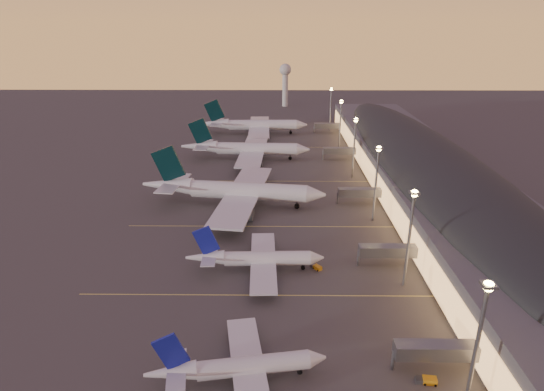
{
  "coord_description": "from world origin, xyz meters",
  "views": [
    {
      "loc": [
        3.51,
        -100.07,
        62.83
      ],
      "look_at": [
        2.0,
        45.0,
        7.0
      ],
      "focal_mm": 30.0,
      "sensor_mm": 36.0,
      "label": 1
    }
  ],
  "objects_px": {
    "baggage_tug_d": "(316,267)",
    "radar_tower": "(285,78)",
    "airliner_narrow_north": "(255,259)",
    "baggage_tug_b": "(427,380)",
    "airliner_wide_mid": "(246,149)",
    "airliner_wide_near": "(233,191)",
    "baggage_tug_c": "(293,261)",
    "airliner_narrow_south": "(238,367)",
    "airliner_wide_far": "(253,125)"
  },
  "relations": [
    {
      "from": "baggage_tug_d",
      "to": "airliner_narrow_south",
      "type": "bearing_deg",
      "value": -63.28
    },
    {
      "from": "airliner_narrow_south",
      "to": "baggage_tug_d",
      "type": "distance_m",
      "value": 45.1
    },
    {
      "from": "airliner_wide_far",
      "to": "baggage_tug_b",
      "type": "height_order",
      "value": "airliner_wide_far"
    },
    {
      "from": "airliner_wide_near",
      "to": "airliner_wide_mid",
      "type": "height_order",
      "value": "airliner_wide_near"
    },
    {
      "from": "baggage_tug_b",
      "to": "baggage_tug_d",
      "type": "distance_m",
      "value": 44.9
    },
    {
      "from": "airliner_narrow_north",
      "to": "radar_tower",
      "type": "xyz_separation_m",
      "value": [
        12.05,
        252.87,
        18.45
      ]
    },
    {
      "from": "airliner_wide_near",
      "to": "airliner_narrow_south",
      "type": "bearing_deg",
      "value": -76.81
    },
    {
      "from": "airliner_wide_mid",
      "to": "baggage_tug_c",
      "type": "relative_size",
      "value": 17.79
    },
    {
      "from": "radar_tower",
      "to": "baggage_tug_b",
      "type": "relative_size",
      "value": 8.03
    },
    {
      "from": "radar_tower",
      "to": "baggage_tug_c",
      "type": "relative_size",
      "value": 9.27
    },
    {
      "from": "baggage_tug_c",
      "to": "baggage_tug_d",
      "type": "relative_size",
      "value": 0.99
    },
    {
      "from": "airliner_narrow_north",
      "to": "baggage_tug_d",
      "type": "xyz_separation_m",
      "value": [
        16.47,
        0.85,
        -2.95
      ]
    },
    {
      "from": "airliner_wide_near",
      "to": "airliner_wide_mid",
      "type": "xyz_separation_m",
      "value": [
        0.79,
        59.16,
        -0.42
      ]
    },
    {
      "from": "baggage_tug_b",
      "to": "baggage_tug_c",
      "type": "relative_size",
      "value": 1.15
    },
    {
      "from": "airliner_wide_far",
      "to": "radar_tower",
      "type": "bearing_deg",
      "value": 76.44
    },
    {
      "from": "airliner_wide_far",
      "to": "baggage_tug_d",
      "type": "relative_size",
      "value": 18.23
    },
    {
      "from": "airliner_wide_near",
      "to": "airliner_narrow_north",
      "type": "bearing_deg",
      "value": -70.16
    },
    {
      "from": "airliner_wide_mid",
      "to": "baggage_tug_b",
      "type": "xyz_separation_m",
      "value": [
        43.06,
        -146.15,
        -4.61
      ]
    },
    {
      "from": "airliner_narrow_north",
      "to": "radar_tower",
      "type": "bearing_deg",
      "value": 85.34
    },
    {
      "from": "airliner_narrow_north",
      "to": "radar_tower",
      "type": "height_order",
      "value": "radar_tower"
    },
    {
      "from": "airliner_narrow_south",
      "to": "airliner_wide_mid",
      "type": "height_order",
      "value": "airliner_wide_mid"
    },
    {
      "from": "airliner_wide_far",
      "to": "radar_tower",
      "type": "height_order",
      "value": "radar_tower"
    },
    {
      "from": "baggage_tug_b",
      "to": "baggage_tug_d",
      "type": "relative_size",
      "value": 1.14
    },
    {
      "from": "airliner_wide_mid",
      "to": "baggage_tug_d",
      "type": "xyz_separation_m",
      "value": [
        25.89,
        -104.66,
        -4.67
      ]
    },
    {
      "from": "airliner_narrow_north",
      "to": "baggage_tug_b",
      "type": "relative_size",
      "value": 9.14
    },
    {
      "from": "baggage_tug_d",
      "to": "baggage_tug_c",
      "type": "bearing_deg",
      "value": -157.51
    },
    {
      "from": "radar_tower",
      "to": "baggage_tug_d",
      "type": "height_order",
      "value": "radar_tower"
    },
    {
      "from": "airliner_wide_far",
      "to": "baggage_tug_b",
      "type": "bearing_deg",
      "value": -79.42
    },
    {
      "from": "radar_tower",
      "to": "baggage_tug_c",
      "type": "xyz_separation_m",
      "value": [
        -1.93,
        -248.7,
        -21.43
      ]
    },
    {
      "from": "airliner_narrow_south",
      "to": "baggage_tug_c",
      "type": "height_order",
      "value": "airliner_narrow_south"
    },
    {
      "from": "airliner_narrow_north",
      "to": "airliner_wide_mid",
      "type": "xyz_separation_m",
      "value": [
        -9.42,
        105.51,
        1.72
      ]
    },
    {
      "from": "airliner_wide_mid",
      "to": "radar_tower",
      "type": "xyz_separation_m",
      "value": [
        21.47,
        147.37,
        16.73
      ]
    },
    {
      "from": "radar_tower",
      "to": "airliner_wide_mid",
      "type": "bearing_deg",
      "value": -98.29
    },
    {
      "from": "airliner_wide_near",
      "to": "baggage_tug_b",
      "type": "relative_size",
      "value": 16.69
    },
    {
      "from": "airliner_narrow_north",
      "to": "baggage_tug_c",
      "type": "distance_m",
      "value": 11.34
    },
    {
      "from": "airliner_wide_near",
      "to": "radar_tower",
      "type": "relative_size",
      "value": 2.08
    },
    {
      "from": "baggage_tug_d",
      "to": "radar_tower",
      "type": "bearing_deg",
      "value": 141.14
    },
    {
      "from": "airliner_narrow_south",
      "to": "baggage_tug_b",
      "type": "distance_m",
      "value": 35.16
    },
    {
      "from": "airliner_wide_near",
      "to": "baggage_tug_c",
      "type": "height_order",
      "value": "airliner_wide_near"
    },
    {
      "from": "airliner_narrow_north",
      "to": "airliner_wide_mid",
      "type": "height_order",
      "value": "airliner_wide_mid"
    },
    {
      "from": "radar_tower",
      "to": "baggage_tug_c",
      "type": "height_order",
      "value": "radar_tower"
    },
    {
      "from": "baggage_tug_c",
      "to": "baggage_tug_d",
      "type": "xyz_separation_m",
      "value": [
        6.35,
        -3.33,
        0.03
      ]
    },
    {
      "from": "airliner_narrow_south",
      "to": "radar_tower",
      "type": "height_order",
      "value": "radar_tower"
    },
    {
      "from": "airliner_narrow_north",
      "to": "baggage_tug_b",
      "type": "xyz_separation_m",
      "value": [
        33.64,
        -40.64,
        -2.89
      ]
    },
    {
      "from": "airliner_narrow_south",
      "to": "airliner_wide_near",
      "type": "relative_size",
      "value": 0.5
    },
    {
      "from": "airliner_narrow_south",
      "to": "airliner_narrow_north",
      "type": "distance_m",
      "value": 40.49
    },
    {
      "from": "baggage_tug_b",
      "to": "baggage_tug_c",
      "type": "bearing_deg",
      "value": 124.85
    },
    {
      "from": "baggage_tug_c",
      "to": "radar_tower",
      "type": "bearing_deg",
      "value": 108.95
    },
    {
      "from": "airliner_wide_far",
      "to": "baggage_tug_c",
      "type": "bearing_deg",
      "value": -84.5
    },
    {
      "from": "airliner_wide_near",
      "to": "baggage_tug_b",
      "type": "height_order",
      "value": "airliner_wide_near"
    }
  ]
}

